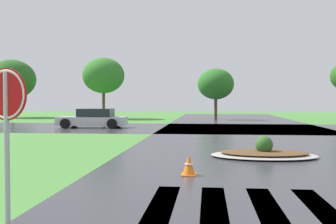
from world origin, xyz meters
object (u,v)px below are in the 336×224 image
at_px(traffic_cone, 189,166).
at_px(car_blue_compact, 93,119).
at_px(median_island, 264,153).
at_px(stop_sign, 6,109).

bearing_deg(traffic_cone, car_blue_compact, 113.85).
relative_size(median_island, traffic_cone, 6.69).
bearing_deg(median_island, car_blue_compact, 126.32).
xyz_separation_m(stop_sign, median_island, (4.70, 7.42, -1.56)).
distance_m(median_island, traffic_cone, 4.02).
height_order(car_blue_compact, traffic_cone, car_blue_compact).
bearing_deg(car_blue_compact, traffic_cone, 112.20).
distance_m(stop_sign, median_island, 8.92).
relative_size(stop_sign, car_blue_compact, 0.51).
bearing_deg(median_island, stop_sign, -122.36).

